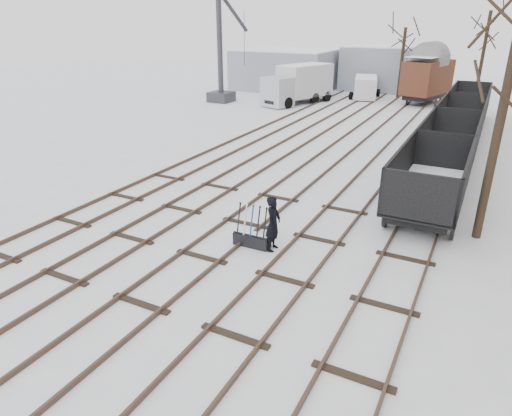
{
  "coord_description": "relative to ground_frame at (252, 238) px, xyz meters",
  "views": [
    {
      "loc": [
        7.7,
        -10.92,
        7.38
      ],
      "look_at": [
        0.96,
        2.06,
        1.2
      ],
      "focal_mm": 32.0,
      "sensor_mm": 36.0,
      "label": 1
    }
  ],
  "objects": [
    {
      "name": "ground",
      "position": [
        -1.09,
        -1.52,
        -0.28
      ],
      "size": [
        120.0,
        120.0,
        0.0
      ],
      "primitive_type": "plane",
      "color": "white",
      "rests_on": "ground"
    },
    {
      "name": "tracks",
      "position": [
        -1.09,
        12.16,
        -0.21
      ],
      "size": [
        13.9,
        52.0,
        0.16
      ],
      "color": "black",
      "rests_on": "ground"
    },
    {
      "name": "shed_left",
      "position": [
        -14.09,
        34.48,
        1.76
      ],
      "size": [
        10.0,
        8.0,
        4.1
      ],
      "color": "#8F96A1",
      "rests_on": "ground"
    },
    {
      "name": "shed_right",
      "position": [
        -5.09,
        38.48,
        1.96
      ],
      "size": [
        7.0,
        6.0,
        4.5
      ],
      "color": "#8F96A1",
      "rests_on": "ground"
    },
    {
      "name": "ground_frame",
      "position": [
        0.0,
        0.0,
        0.0
      ],
      "size": [
        1.3,
        0.43,
        1.49
      ],
      "rotation": [
        0.0,
        0.0,
        0.01
      ],
      "color": "black",
      "rests_on": "ground"
    },
    {
      "name": "worker",
      "position": [
        0.75,
        0.1,
        0.68
      ],
      "size": [
        0.5,
        0.73,
        1.93
      ],
      "primitive_type": "imported",
      "rotation": [
        0.0,
        0.0,
        1.62
      ],
      "color": "black",
      "rests_on": "ground"
    },
    {
      "name": "freight_wagon_a",
      "position": [
        4.91,
        5.77,
        0.73
      ],
      "size": [
        2.59,
        6.47,
        2.64
      ],
      "color": "black",
      "rests_on": "ground"
    },
    {
      "name": "freight_wagon_b",
      "position": [
        4.91,
        12.17,
        0.73
      ],
      "size": [
        2.59,
        6.47,
        2.64
      ],
      "color": "black",
      "rests_on": "ground"
    },
    {
      "name": "freight_wagon_c",
      "position": [
        4.91,
        18.57,
        0.73
      ],
      "size": [
        2.59,
        6.47,
        2.64
      ],
      "color": "black",
      "rests_on": "ground"
    },
    {
      "name": "freight_wagon_d",
      "position": [
        4.91,
        24.97,
        0.73
      ],
      "size": [
        2.59,
        6.47,
        2.64
      ],
      "color": "black",
      "rests_on": "ground"
    },
    {
      "name": "box_van_wagon",
      "position": [
        0.85,
        31.85,
        2.14
      ],
      "size": [
        4.21,
        6.0,
        4.15
      ],
      "rotation": [
        0.0,
        0.0,
        -0.27
      ],
      "color": "black",
      "rests_on": "ground"
    },
    {
      "name": "lorry",
      "position": [
        -9.33,
        26.55,
        1.45
      ],
      "size": [
        4.03,
        7.77,
        3.37
      ],
      "rotation": [
        0.0,
        0.0,
        -0.35
      ],
      "color": "black",
      "rests_on": "ground"
    },
    {
      "name": "panel_van",
      "position": [
        -4.75,
        32.34,
        0.77
      ],
      "size": [
        3.08,
        4.96,
        2.03
      ],
      "rotation": [
        0.0,
        0.0,
        0.25
      ],
      "color": "silver",
      "rests_on": "ground"
    },
    {
      "name": "crane",
      "position": [
        -16.07,
        24.46,
        2.36
      ],
      "size": [
        2.05,
        5.85,
        10.04
      ],
      "rotation": [
        0.0,
        0.0,
        -0.03
      ],
      "color": "#333238",
      "rests_on": "ground"
    },
    {
      "name": "tree_near",
      "position": [
        6.87,
        4.35,
        3.37
      ],
      "size": [
        0.3,
        0.3,
        7.32
      ],
      "primitive_type": "cylinder",
      "color": "black",
      "rests_on": "ground"
    },
    {
      "name": "tree_far_left",
      "position": [
        -1.89,
        33.8,
        2.92
      ],
      "size": [
        0.3,
        0.3,
        6.41
      ],
      "primitive_type": "cylinder",
      "color": "black",
      "rests_on": "ground"
    },
    {
      "name": "tree_far_right",
      "position": [
        4.9,
        34.67,
        3.63
      ],
      "size": [
        0.3,
        0.3,
        7.83
      ],
      "primitive_type": "cylinder",
      "color": "black",
      "rests_on": "ground"
    }
  ]
}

